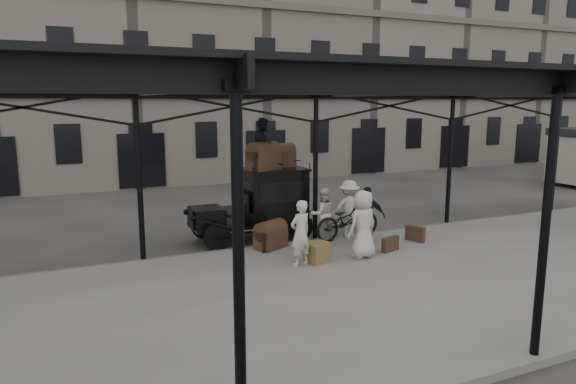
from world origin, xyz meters
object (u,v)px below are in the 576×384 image
Objects in this scene: taxi at (263,200)px; porter_left at (300,233)px; porter_official at (367,216)px; steamer_trunk_roof_near at (263,158)px; steamer_trunk_platform at (271,237)px; bicycle at (348,220)px.

porter_left is at bearing -95.25° from taxi.
porter_official is (2.25, -2.33, -0.22)m from taxi.
taxi is 1.35m from steamer_trunk_roof_near.
steamer_trunk_roof_near reaches higher than porter_official.
porter_left is 2.72m from porter_official.
steamer_trunk_platform is at bearing 20.60° from porter_official.
taxi is at bearing 46.92° from steamer_trunk_platform.
steamer_trunk_platform is at bearing -126.15° from steamer_trunk_roof_near.
porter_left is 1.75× the size of steamer_trunk_roof_near.
steamer_trunk_platform is (-0.39, -1.54, -0.73)m from taxi.
taxi reaches higher than porter_left.
taxi is 1.66× the size of bicycle.
porter_left is 1.85× the size of steamer_trunk_platform.
steamer_trunk_platform is (-0.31, -1.30, -2.05)m from steamer_trunk_roof_near.
porter_official is at bearing -45.35° from steamer_trunk_platform.
taxi is 2.18× the size of porter_official.
steamer_trunk_roof_near is (-2.13, 1.35, 1.80)m from bicycle.
porter_official is 3.49m from steamer_trunk_roof_near.
porter_official is (2.56, 0.94, 0.01)m from porter_left.
steamer_trunk_platform is at bearing -103.29° from porter_left.
porter_official is 1.76× the size of steamer_trunk_roof_near.
porter_left is 0.75× the size of bicycle.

